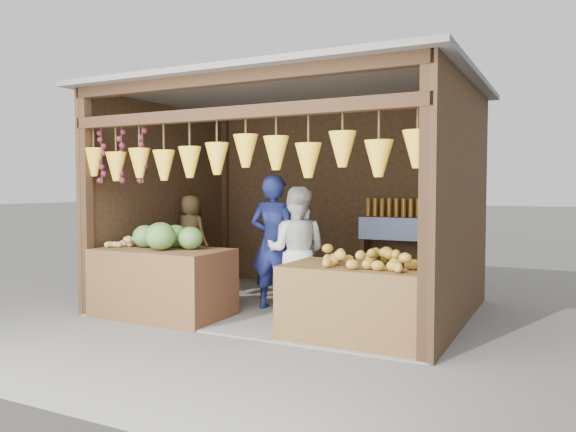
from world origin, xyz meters
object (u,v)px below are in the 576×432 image
at_px(vendor_seated, 191,233).
at_px(counter_right, 362,303).
at_px(counter_left, 163,283).
at_px(woman_standing, 297,251).
at_px(man_standing, 274,243).

bearing_deg(vendor_seated, counter_right, 163.83).
bearing_deg(counter_left, woman_standing, 29.05).
height_order(counter_right, woman_standing, woman_standing).
height_order(counter_left, vendor_seated, vendor_seated).
height_order(woman_standing, vendor_seated, woman_standing).
bearing_deg(woman_standing, vendor_seated, -27.19).
relative_size(counter_left, man_standing, 0.93).
distance_m(man_standing, vendor_seated, 1.58).
relative_size(counter_right, vendor_seated, 1.40).
relative_size(man_standing, woman_standing, 1.10).
xyz_separation_m(counter_right, woman_standing, (-1.03, 0.67, 0.38)).
distance_m(man_standing, woman_standing, 0.39).
bearing_deg(man_standing, woman_standing, 156.14).
bearing_deg(woman_standing, counter_right, 135.23).
bearing_deg(counter_right, vendor_seated, 157.59).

